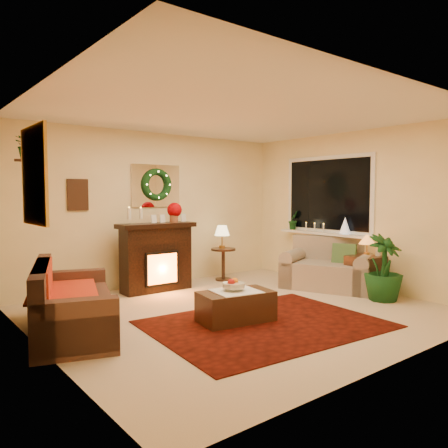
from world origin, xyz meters
TOP-DOWN VIEW (x-y plane):
  - floor at (0.00, 0.00)m, footprint 5.00×5.00m
  - ceiling at (0.00, 0.00)m, footprint 5.00×5.00m
  - wall_back at (0.00, 2.25)m, footprint 5.00×5.00m
  - wall_front at (0.00, -2.25)m, footprint 5.00×5.00m
  - wall_left at (-2.50, 0.00)m, footprint 4.50×4.50m
  - wall_right at (2.50, 0.00)m, footprint 4.50×4.50m
  - area_rug at (-0.14, -0.63)m, footprint 2.83×2.22m
  - sofa at (-2.04, 0.50)m, footprint 1.35×2.01m
  - red_throw at (-2.11, 0.66)m, footprint 0.74×1.20m
  - fireplace at (-0.26, 1.78)m, footprint 1.13×0.38m
  - poinsettia at (0.08, 1.77)m, footprint 0.24×0.24m
  - mantel_candle_a at (-0.73, 1.77)m, footprint 0.06×0.06m
  - mantel_candle_b at (-0.54, 1.76)m, footprint 0.05×0.05m
  - mantel_mirror at (0.00, 2.23)m, footprint 0.92×0.02m
  - wreath at (0.00, 2.19)m, footprint 0.55×0.11m
  - wall_art at (-1.35, 2.23)m, footprint 0.32×0.03m
  - gold_mirror at (-2.48, 0.30)m, footprint 0.03×0.84m
  - hanging_plant at (-2.34, 1.05)m, footprint 0.33×0.28m
  - loveseat at (2.06, 0.18)m, footprint 1.33×1.65m
  - window_frame at (2.48, 0.55)m, footprint 0.03×1.86m
  - window_glass at (2.47, 0.55)m, footprint 0.02×1.70m
  - window_sill at (2.38, 0.55)m, footprint 0.22×1.86m
  - mini_tree at (2.39, 0.11)m, footprint 0.18×0.18m
  - sill_plant at (2.41, 1.29)m, footprint 0.26×0.21m
  - side_table_round at (1.12, 1.80)m, footprint 0.50×0.50m
  - lamp_cream at (1.12, 1.83)m, footprint 0.27×0.27m
  - end_table_square at (2.26, -0.39)m, footprint 0.49×0.49m
  - lamp_tiffany at (2.27, -0.40)m, footprint 0.26×0.26m
  - coffee_table at (-0.35, -0.33)m, footprint 0.96×0.64m
  - fruit_bowl at (-0.36, -0.30)m, footprint 0.27×0.27m
  - floor_palm at (2.04, -0.84)m, footprint 1.74×1.74m

SIDE VIEW (x-z plane):
  - floor at x=0.00m, z-range 0.00..0.00m
  - area_rug at x=-0.14m, z-range 0.00..0.01m
  - coffee_table at x=-0.35m, z-range 0.02..0.40m
  - end_table_square at x=2.26m, z-range -0.02..0.56m
  - side_table_round at x=1.12m, z-range 0.03..0.62m
  - loveseat at x=2.06m, z-range 0.00..0.84m
  - sofa at x=-2.04m, z-range 0.03..0.83m
  - floor_palm at x=2.04m, z-range -1.01..1.91m
  - fruit_bowl at x=-0.36m, z-range 0.42..0.48m
  - red_throw at x=-2.11m, z-range 0.45..0.46m
  - fireplace at x=-0.26m, z-range 0.04..1.06m
  - lamp_tiffany at x=2.27m, z-range 0.56..0.93m
  - window_sill at x=2.38m, z-range 0.85..0.89m
  - lamp_cream at x=1.12m, z-range 0.67..1.09m
  - mini_tree at x=2.39m, z-range 0.90..1.18m
  - sill_plant at x=2.41m, z-range 0.85..1.32m
  - mantel_candle_a at x=-0.73m, z-range 1.17..1.35m
  - mantel_candle_b at x=-0.54m, z-range 1.18..1.34m
  - wall_back at x=0.00m, z-range 1.30..1.30m
  - wall_front at x=0.00m, z-range 1.30..1.30m
  - wall_left at x=-2.50m, z-range 1.30..1.30m
  - wall_right at x=2.50m, z-range 1.30..1.30m
  - poinsettia at x=0.08m, z-range 1.18..1.42m
  - wall_art at x=-1.35m, z-range 1.31..1.79m
  - window_frame at x=2.48m, z-range 0.87..2.23m
  - window_glass at x=2.47m, z-range 0.94..2.16m
  - mantel_mirror at x=0.00m, z-range 1.34..2.06m
  - wreath at x=0.00m, z-range 1.44..2.00m
  - gold_mirror at x=-2.48m, z-range 1.25..2.25m
  - hanging_plant at x=-2.34m, z-range 1.79..2.15m
  - ceiling at x=0.00m, z-range 2.60..2.60m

